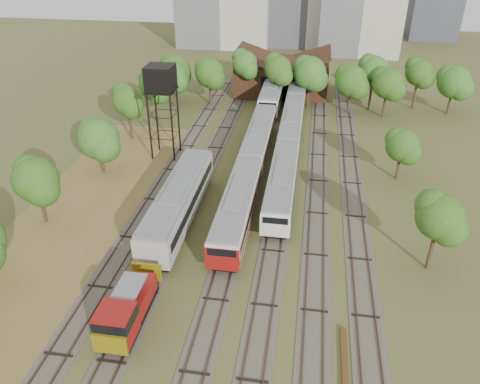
% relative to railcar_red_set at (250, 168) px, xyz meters
% --- Properties ---
extents(ground, '(240.00, 240.00, 0.00)m').
position_rel_railcar_red_set_xyz_m(ground, '(2.00, -23.23, -1.96)').
color(ground, '#475123').
rests_on(ground, ground).
extents(dry_grass_patch, '(14.00, 60.00, 0.04)m').
position_rel_railcar_red_set_xyz_m(dry_grass_patch, '(-16.00, -15.23, -1.94)').
color(dry_grass_patch, brown).
rests_on(dry_grass_patch, ground).
extents(tracks, '(24.60, 80.00, 0.19)m').
position_rel_railcar_red_set_xyz_m(tracks, '(1.33, 1.77, -1.92)').
color(tracks, '#4C473D').
rests_on(tracks, ground).
extents(railcar_red_set, '(3.00, 34.58, 3.72)m').
position_rel_railcar_red_set_xyz_m(railcar_red_set, '(0.00, 0.00, 0.00)').
color(railcar_red_set, black).
rests_on(railcar_red_set, ground).
extents(railcar_green_set, '(2.92, 52.08, 3.60)m').
position_rel_railcar_red_set_xyz_m(railcar_green_set, '(4.00, 14.42, -0.06)').
color(railcar_green_set, black).
rests_on(railcar_green_set, ground).
extents(railcar_rear, '(3.18, 16.08, 3.94)m').
position_rel_railcar_red_set_xyz_m(railcar_rear, '(0.00, 27.25, 0.12)').
color(railcar_rear, black).
rests_on(railcar_rear, ground).
extents(shunter_locomotive, '(2.57, 8.10, 3.37)m').
position_rel_railcar_red_set_xyz_m(shunter_locomotive, '(-6.00, -23.96, -0.37)').
color(shunter_locomotive, black).
rests_on(shunter_locomotive, ground).
extents(old_grey_coach, '(3.29, 18.00, 4.08)m').
position_rel_railcar_red_set_xyz_m(old_grey_coach, '(-6.00, -9.12, 0.26)').
color(old_grey_coach, black).
rests_on(old_grey_coach, ground).
extents(water_tower, '(3.44, 3.44, 11.90)m').
position_rel_railcar_red_set_xyz_m(water_tower, '(-11.90, 5.87, 8.07)').
color(water_tower, black).
rests_on(water_tower, ground).
extents(rail_pile_far, '(0.43, 6.83, 0.22)m').
position_rel_railcar_red_set_xyz_m(rail_pile_far, '(10.20, -25.06, -1.85)').
color(rail_pile_far, brown).
rests_on(rail_pile_far, ground).
extents(maintenance_shed, '(16.45, 11.55, 7.58)m').
position_rel_railcar_red_set_xyz_m(maintenance_shed, '(1.00, 34.75, 0.95)').
color(maintenance_shed, '#331E12').
rests_on(maintenance_shed, ground).
extents(tree_band_left, '(7.74, 63.94, 7.93)m').
position_rel_railcar_red_set_xyz_m(tree_band_left, '(-18.21, -1.26, 3.03)').
color(tree_band_left, '#382616').
rests_on(tree_band_left, ground).
extents(tree_band_far, '(49.45, 9.69, 8.72)m').
position_rel_railcar_red_set_xyz_m(tree_band_far, '(6.42, 27.15, 3.64)').
color(tree_band_far, '#382616').
rests_on(tree_band_far, ground).
extents(tree_band_right, '(4.80, 42.10, 7.81)m').
position_rel_railcar_red_set_xyz_m(tree_band_right, '(17.69, 8.63, 3.20)').
color(tree_band_right, '#382616').
rests_on(tree_band_right, ground).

